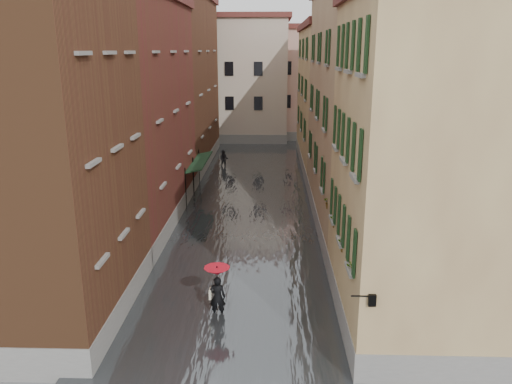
# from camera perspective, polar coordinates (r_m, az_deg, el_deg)

# --- Properties ---
(ground) EXTENTS (120.00, 120.00, 0.00)m
(ground) POSITION_cam_1_polar(r_m,az_deg,el_deg) (21.42, -2.30, -11.51)
(ground) COLOR #575759
(ground) RESTS_ON ground
(floodwater) EXTENTS (10.00, 60.00, 0.20)m
(floodwater) POSITION_cam_1_polar(r_m,az_deg,el_deg) (33.44, -0.72, -1.04)
(floodwater) COLOR #43474A
(floodwater) RESTS_ON ground
(building_left_near) EXTENTS (6.00, 8.00, 13.00)m
(building_left_near) POSITION_cam_1_polar(r_m,az_deg,el_deg) (19.24, -24.33, 4.44)
(building_left_near) COLOR brown
(building_left_near) RESTS_ON ground
(building_left_mid) EXTENTS (6.00, 14.00, 12.50)m
(building_left_mid) POSITION_cam_1_polar(r_m,az_deg,el_deg) (29.42, -15.03, 8.34)
(building_left_mid) COLOR #5A1D1C
(building_left_mid) RESTS_ON ground
(building_left_far) EXTENTS (6.00, 16.00, 14.00)m
(building_left_far) POSITION_cam_1_polar(r_m,az_deg,el_deg) (43.87, -9.48, 11.99)
(building_left_far) COLOR brown
(building_left_far) RESTS_ON ground
(building_right_near) EXTENTS (6.00, 8.00, 11.50)m
(building_right_near) POSITION_cam_1_polar(r_m,az_deg,el_deg) (18.31, 19.45, 2.02)
(building_right_near) COLOR #97784E
(building_right_near) RESTS_ON ground
(building_right_mid) EXTENTS (6.00, 14.00, 13.00)m
(building_right_mid) POSITION_cam_1_polar(r_m,az_deg,el_deg) (28.69, 13.14, 8.79)
(building_right_mid) COLOR #A18561
(building_right_mid) RESTS_ON ground
(building_right_far) EXTENTS (6.00, 16.00, 11.50)m
(building_right_far) POSITION_cam_1_polar(r_m,az_deg,el_deg) (43.50, 9.31, 10.31)
(building_right_far) COLOR #97784E
(building_right_far) RESTS_ON ground
(building_end_cream) EXTENTS (12.00, 9.00, 13.00)m
(building_end_cream) POSITION_cam_1_polar(r_m,az_deg,el_deg) (57.22, -2.69, 12.56)
(building_end_cream) COLOR #BAAE94
(building_end_cream) RESTS_ON ground
(building_end_pink) EXTENTS (10.00, 9.00, 12.00)m
(building_end_pink) POSITION_cam_1_polar(r_m,az_deg,el_deg) (59.25, 6.38, 12.11)
(building_end_pink) COLOR tan
(building_end_pink) RESTS_ON ground
(awning_near) EXTENTS (1.09, 3.25, 2.80)m
(awning_near) POSITION_cam_1_polar(r_m,az_deg,el_deg) (32.92, -6.83, 2.85)
(awning_near) COLOR #17331C
(awning_near) RESTS_ON ground
(awning_far) EXTENTS (1.09, 2.93, 2.80)m
(awning_far) POSITION_cam_1_polar(r_m,az_deg,el_deg) (35.72, -6.16, 3.89)
(awning_far) COLOR #17331C
(awning_far) RESTS_ON ground
(wall_lantern) EXTENTS (0.71, 0.22, 0.35)m
(wall_lantern) POSITION_cam_1_polar(r_m,az_deg,el_deg) (14.94, 13.03, -11.86)
(wall_lantern) COLOR black
(wall_lantern) RESTS_ON ground
(window_planters) EXTENTS (0.59, 7.96, 0.84)m
(window_planters) POSITION_cam_1_polar(r_m,az_deg,el_deg) (19.32, 9.70, -3.52)
(window_planters) COLOR olive
(window_planters) RESTS_ON ground
(pedestrian_main) EXTENTS (0.99, 0.99, 2.06)m
(pedestrian_main) POSITION_cam_1_polar(r_m,az_deg,el_deg) (19.18, -4.46, -10.75)
(pedestrian_main) COLOR black
(pedestrian_main) RESTS_ON ground
(pedestrian_far) EXTENTS (0.80, 0.64, 1.58)m
(pedestrian_far) POSITION_cam_1_polar(r_m,az_deg,el_deg) (43.09, -3.69, 3.75)
(pedestrian_far) COLOR black
(pedestrian_far) RESTS_ON ground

